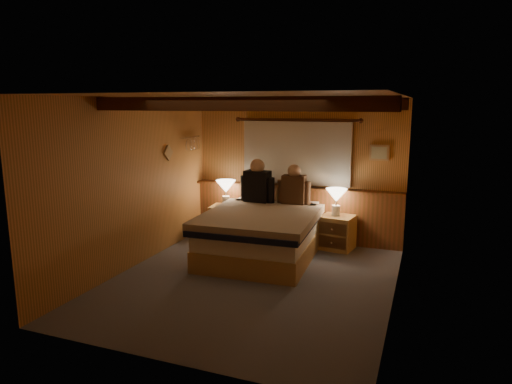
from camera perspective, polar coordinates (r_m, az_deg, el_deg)
The scene contains 19 objects.
floor at distance 6.18m, azimuth -0.47°, elevation -10.99°, with size 4.20×4.20×0.00m, color #50545F.
ceiling at distance 5.73m, azimuth -0.51°, elevation 11.86°, with size 4.20×4.20×0.00m, color tan.
wall_back at distance 7.80m, azimuth 5.13°, elevation 2.73°, with size 3.60×3.60×0.00m, color #DD924F.
wall_left at distance 6.69m, azimuth -15.00°, elevation 1.04°, with size 4.20×4.20×0.00m, color #DD924F.
wall_right at distance 5.46m, azimuth 17.40°, elevation -1.27°, with size 4.20×4.20×0.00m, color #DD924F.
wall_front at distance 4.01m, azimuth -11.52°, elevation -5.32°, with size 3.60×3.60×0.00m, color #DD924F.
wainscot at distance 7.88m, azimuth 4.91°, elevation -2.48°, with size 3.60×0.23×0.94m.
curtain_window at distance 7.70m, azimuth 5.03°, elevation 5.03°, with size 2.18×0.09×1.11m.
ceiling_beams at distance 5.87m, azimuth 0.03°, elevation 10.96°, with size 3.60×1.65×0.16m.
coat_rail at distance 7.92m, azimuth -8.01°, elevation 6.20°, with size 0.05×0.55×0.24m.
framed_print at distance 7.49m, azimuth 15.15°, elevation 4.75°, with size 0.30×0.04×0.25m.
bed at distance 6.96m, azimuth 0.74°, elevation -5.22°, with size 1.72×2.16×0.71m.
nightstand_left at distance 8.06m, azimuth -3.81°, elevation -3.67°, with size 0.55×0.50×0.55m.
nightstand_right at distance 7.49m, azimuth 10.12°, elevation -5.00°, with size 0.56×0.52×0.55m.
lamp_left at distance 7.97m, azimuth -3.79°, elevation 0.52°, with size 0.34×0.34×0.45m.
lamp_right at distance 7.36m, azimuth 10.02°, elevation -0.60°, with size 0.34×0.34×0.44m.
person_left at distance 7.55m, azimuth 0.17°, elevation 1.00°, with size 0.61×0.27×0.74m.
person_right at distance 7.43m, azimuth 4.76°, elevation 0.55°, with size 0.55×0.23×0.67m.
duffel_bag at distance 7.96m, azimuth -5.57°, elevation -4.65°, with size 0.56×0.34×0.40m.
Camera 1 is at (2.09, -5.34, 2.31)m, focal length 32.00 mm.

